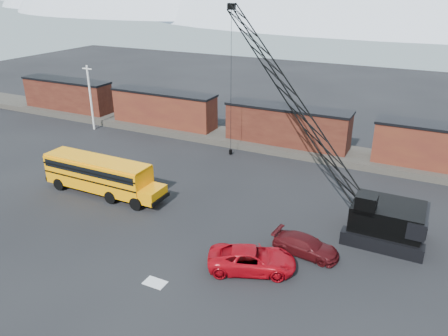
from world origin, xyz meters
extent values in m
plane|color=black|center=(0.00, 0.00, 0.00)|extent=(160.00, 160.00, 0.00)
cube|color=#46413A|center=(0.00, 22.00, 0.35)|extent=(120.00, 5.00, 0.70)
cube|color=#532417|center=(-32.00, 22.00, 2.70)|extent=(13.50, 2.90, 4.00)
cube|color=black|center=(-32.00, 22.00, 4.75)|extent=(13.70, 3.10, 0.25)
cube|color=black|center=(-36.20, 22.00, 1.00)|extent=(2.20, 2.40, 0.60)
cube|color=black|center=(-27.80, 22.00, 1.00)|extent=(2.20, 2.40, 0.60)
cube|color=#4D1C16|center=(-16.00, 22.00, 2.70)|extent=(13.50, 2.90, 4.00)
cube|color=black|center=(-16.00, 22.00, 4.75)|extent=(13.70, 3.10, 0.25)
cube|color=black|center=(-20.20, 22.00, 1.00)|extent=(2.20, 2.40, 0.60)
cube|color=black|center=(-11.80, 22.00, 1.00)|extent=(2.20, 2.40, 0.60)
cube|color=#532417|center=(0.00, 22.00, 2.70)|extent=(13.50, 2.90, 4.00)
cube|color=black|center=(0.00, 22.00, 4.75)|extent=(13.70, 3.10, 0.25)
cube|color=black|center=(-4.20, 22.00, 1.00)|extent=(2.20, 2.40, 0.60)
cube|color=black|center=(4.20, 22.00, 1.00)|extent=(2.20, 2.40, 0.60)
cube|color=black|center=(11.80, 22.00, 1.00)|extent=(2.20, 2.40, 0.60)
cylinder|color=silver|center=(-24.00, 18.00, 4.00)|extent=(0.24, 0.24, 8.00)
cube|color=silver|center=(-24.00, 18.00, 7.60)|extent=(1.40, 0.12, 0.12)
cube|color=silver|center=(0.50, -4.00, 0.01)|extent=(1.40, 0.90, 0.02)
cube|color=#FF9805|center=(-11.09, 4.29, 1.80)|extent=(10.00, 2.50, 2.50)
cube|color=#FF9805|center=(-5.49, 4.29, 1.10)|extent=(1.60, 2.30, 1.10)
cube|color=#FF9805|center=(-11.09, 4.29, 3.10)|extent=(10.00, 2.30, 0.18)
cube|color=black|center=(-11.09, 3.03, 2.50)|extent=(9.60, 0.05, 0.65)
cube|color=black|center=(-11.09, 5.55, 2.50)|extent=(9.60, 0.05, 0.65)
cube|color=black|center=(-4.64, 4.29, 0.80)|extent=(0.15, 2.45, 0.35)
cube|color=black|center=(-16.14, 4.29, 0.80)|extent=(0.15, 2.50, 0.35)
cylinder|color=black|center=(-14.69, 3.14, 0.55)|extent=(1.10, 0.35, 1.10)
cylinder|color=black|center=(-14.69, 5.44, 0.55)|extent=(1.10, 0.35, 1.10)
cylinder|color=black|center=(-8.89, 3.14, 0.55)|extent=(1.10, 0.35, 1.10)
cylinder|color=black|center=(-8.89, 5.44, 0.55)|extent=(1.10, 0.35, 1.10)
cylinder|color=black|center=(-6.29, 3.14, 0.55)|extent=(1.10, 0.35, 1.10)
cylinder|color=black|center=(-6.29, 5.44, 0.55)|extent=(1.10, 0.35, 1.10)
imported|color=#B10813|center=(5.32, -0.07, 0.78)|extent=(6.19, 4.49, 1.56)
imported|color=#420B0F|center=(7.91, 3.18, 0.66)|extent=(4.72, 2.29, 1.32)
cube|color=black|center=(12.44, 5.95, 0.50)|extent=(5.50, 1.00, 1.00)
cube|color=black|center=(12.44, 9.15, 0.50)|extent=(5.50, 1.00, 1.00)
cube|color=black|center=(12.44, 7.55, 1.90)|extent=(4.80, 3.60, 1.80)
cube|color=black|center=(14.44, 7.55, 2.10)|extent=(1.20, 3.80, 1.20)
cube|color=black|center=(11.04, 6.35, 3.10)|extent=(1.40, 1.20, 1.30)
cube|color=black|center=(11.04, 5.80, 3.10)|extent=(1.20, 0.06, 0.90)
cube|color=black|center=(-4.73, 17.68, 15.02)|extent=(0.70, 0.50, 0.60)
cylinder|color=black|center=(-4.73, 17.68, 7.51)|extent=(0.04, 0.04, 14.72)
cube|color=black|center=(-4.73, 17.68, 0.35)|extent=(0.25, 0.25, 0.50)
camera|label=1|loc=(14.14, -21.80, 17.12)|focal=35.00mm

